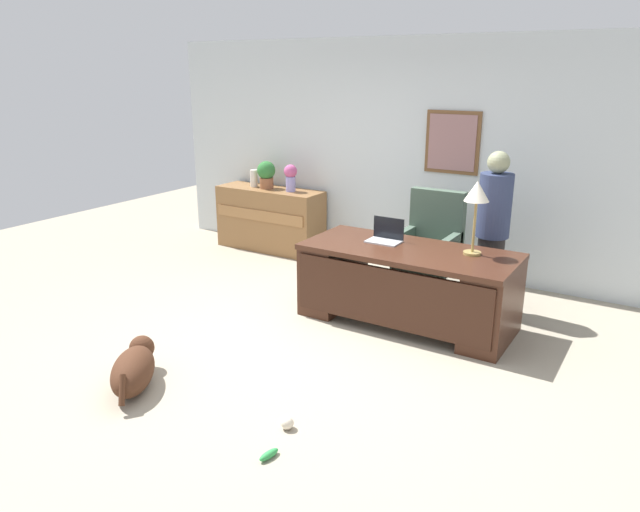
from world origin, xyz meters
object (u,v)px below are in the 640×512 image
(laptop, at_px, (386,236))
(desk, at_px, (406,283))
(armchair, at_px, (430,248))
(dog_lying, at_px, (134,368))
(credenza, at_px, (270,219))
(desk_lamp, at_px, (477,196))
(dog_toy_bone, at_px, (269,455))
(person_standing, at_px, (492,231))
(vase_empty, at_px, (254,178))
(dog_toy_ball, at_px, (287,423))
(vase_with_flowers, at_px, (291,176))
(potted_plant, at_px, (266,173))

(laptop, bearing_deg, desk, -26.34)
(armchair, relative_size, dog_lying, 1.58)
(credenza, distance_m, desk_lamp, 3.42)
(dog_lying, distance_m, laptop, 2.62)
(dog_toy_bone, bearing_deg, dog_lying, 173.00)
(person_standing, xyz_separation_m, vase_empty, (-3.38, 0.57, 0.12))
(dog_toy_ball, height_order, dog_toy_bone, dog_toy_ball)
(laptop, distance_m, desk_lamp, 0.98)
(desk_lamp, bearing_deg, dog_toy_ball, -102.72)
(armchair, height_order, person_standing, person_standing)
(credenza, height_order, dog_lying, credenza)
(armchair, xyz_separation_m, vase_with_flowers, (-2.08, 0.38, 0.54))
(person_standing, bearing_deg, dog_toy_ball, -100.35)
(dog_lying, height_order, dog_toy_ball, dog_lying)
(dog_toy_bone, bearing_deg, credenza, 126.15)
(vase_with_flowers, bearing_deg, vase_empty, 180.00)
(vase_empty, bearing_deg, desk, -25.09)
(armchair, bearing_deg, dog_lying, -109.79)
(dog_lying, distance_m, vase_empty, 3.92)
(desk, relative_size, credenza, 1.34)
(laptop, height_order, potted_plant, potted_plant)
(desk_lamp, relative_size, vase_with_flowers, 1.93)
(dog_lying, xyz_separation_m, vase_empty, (-1.55, 3.52, 0.79))
(desk, bearing_deg, vase_empty, 154.91)
(dog_lying, bearing_deg, desk, 60.02)
(dog_lying, relative_size, dog_toy_bone, 4.50)
(laptop, relative_size, vase_with_flowers, 0.92)
(laptop, xyz_separation_m, dog_toy_bone, (0.43, -2.52, -0.77))
(armchair, relative_size, vase_empty, 4.85)
(desk_lamp, xyz_separation_m, potted_plant, (-3.16, 1.14, -0.24))
(credenza, relative_size, laptop, 4.61)
(dog_lying, height_order, desk_lamp, desk_lamp)
(potted_plant, height_order, dog_toy_bone, potted_plant)
(vase_with_flowers, bearing_deg, dog_lying, -74.82)
(armchair, bearing_deg, desk, -81.53)
(credenza, bearing_deg, person_standing, -10.28)
(armchair, bearing_deg, vase_with_flowers, 169.59)
(person_standing, xyz_separation_m, dog_toy_bone, (-0.43, -3.12, -0.80))
(credenza, relative_size, potted_plant, 4.10)
(credenza, bearing_deg, desk_lamp, -20.16)
(desk, relative_size, potted_plant, 5.51)
(desk, xyz_separation_m, laptop, (-0.30, 0.15, 0.39))
(vase_empty, relative_size, dog_toy_ball, 2.53)
(desk, distance_m, desk_lamp, 1.04)
(armchair, xyz_separation_m, dog_toy_bone, (0.27, -3.31, -0.47))
(dog_lying, bearing_deg, armchair, 70.21)
(desk_lamp, height_order, vase_with_flowers, desk_lamp)
(potted_plant, bearing_deg, desk, -26.83)
(credenza, distance_m, potted_plant, 0.61)
(armchair, distance_m, potted_plant, 2.55)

